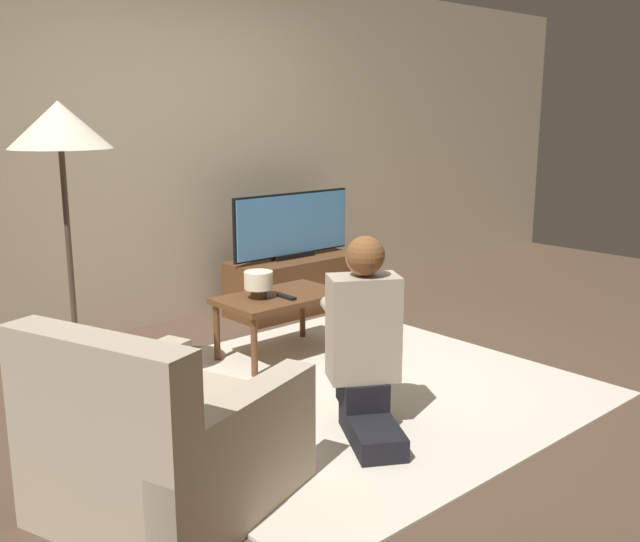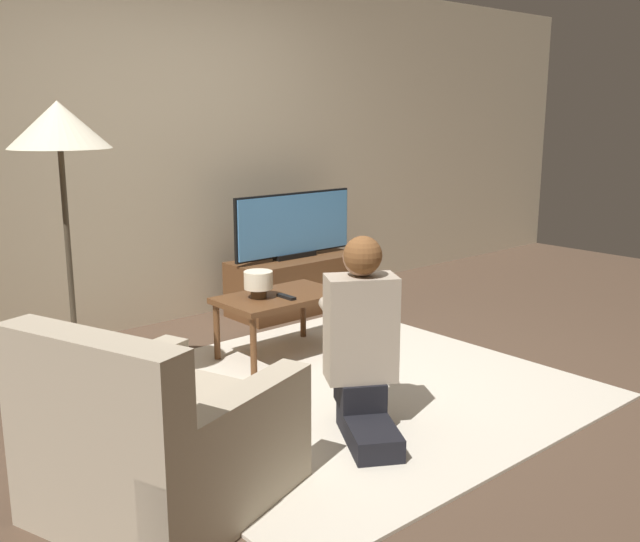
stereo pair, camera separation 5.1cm
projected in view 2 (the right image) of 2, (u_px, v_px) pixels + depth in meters
ground_plane at (339, 392)px, 4.03m from camera, size 10.00×10.00×0.00m
wall_back at (160, 147)px, 5.17m from camera, size 10.00×0.06×2.60m
rug at (339, 391)px, 4.03m from camera, size 2.46×2.32×0.02m
tv_stand at (295, 284)px, 5.66m from camera, size 1.06×0.46×0.43m
tv at (294, 225)px, 5.56m from camera, size 1.11×0.08×0.51m
coffee_table at (280, 302)px, 4.54m from camera, size 0.79×0.47×0.42m
floor_lamp at (60, 139)px, 3.56m from camera, size 0.51×0.51×1.61m
armchair at (161, 446)px, 2.82m from camera, size 1.10×1.05×0.81m
person_kneeling at (362, 338)px, 3.45m from camera, size 0.64×0.84×0.97m
table_lamp at (258, 282)px, 4.43m from camera, size 0.18×0.18×0.17m
remote at (286, 297)px, 4.44m from camera, size 0.04×0.15×0.02m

